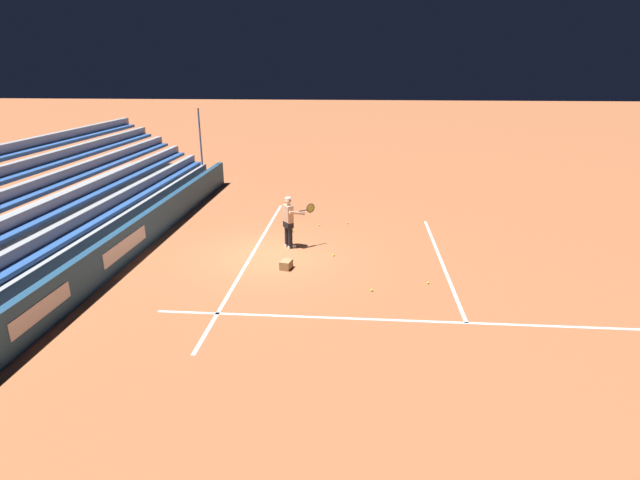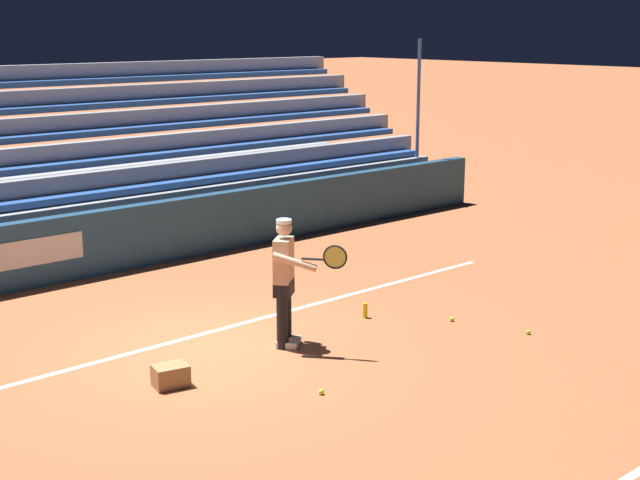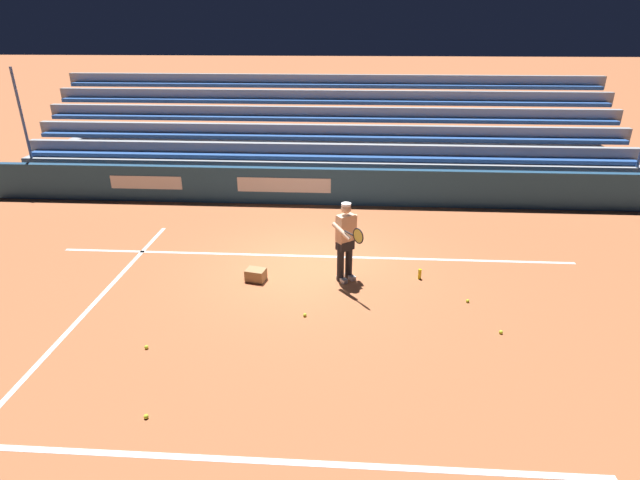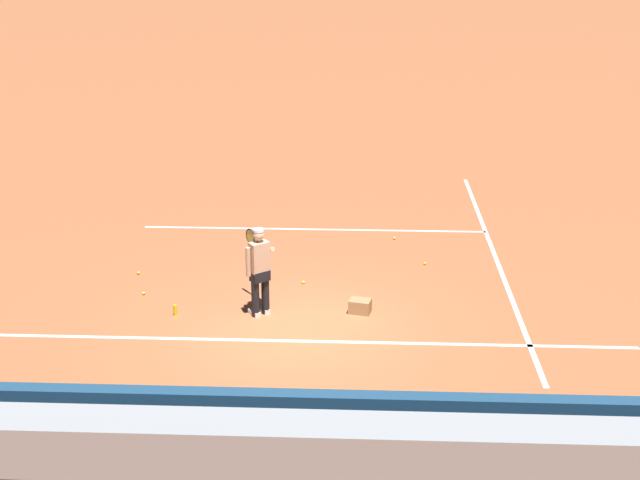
{
  "view_description": "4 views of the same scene",
  "coord_description": "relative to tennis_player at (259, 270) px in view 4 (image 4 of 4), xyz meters",
  "views": [
    {
      "loc": [
        14.83,
        2.88,
        5.71
      ],
      "look_at": [
        0.81,
        1.76,
        0.83
      ],
      "focal_mm": 28.0,
      "sensor_mm": 36.0,
      "label": 1
    },
    {
      "loc": [
        6.28,
        9.28,
        4.13
      ],
      "look_at": [
        -1.13,
        0.88,
        1.43
      ],
      "focal_mm": 50.0,
      "sensor_mm": 36.0,
      "label": 2
    },
    {
      "loc": [
        -0.82,
        10.05,
        5.01
      ],
      "look_at": [
        -0.19,
        -0.04,
        0.62
      ],
      "focal_mm": 28.0,
      "sensor_mm": 36.0,
      "label": 3
    },
    {
      "loc": [
        1.06,
        -14.68,
        7.09
      ],
      "look_at": [
        0.33,
        1.51,
        1.19
      ],
      "focal_mm": 50.0,
      "sensor_mm": 36.0,
      "label": 4
    }
  ],
  "objects": [
    {
      "name": "ball_box_cardboard",
      "position": [
        1.89,
        0.16,
        -0.76
      ],
      "size": [
        0.46,
        0.38,
        0.26
      ],
      "primitive_type": "cube",
      "rotation": [
        0.0,
        0.0,
        -0.22
      ],
      "color": "#A87F51",
      "rests_on": "ground"
    },
    {
      "name": "court_service_line_white",
      "position": [
        0.76,
        4.89,
        -0.89
      ],
      "size": [
        8.22,
        0.1,
        0.01
      ],
      "primitive_type": "cube",
      "color": "white",
      "rests_on": "ground"
    },
    {
      "name": "court_baseline_white",
      "position": [
        0.76,
        -1.11,
        -0.89
      ],
      "size": [
        12.0,
        0.1,
        0.01
      ],
      "primitive_type": "cube",
      "color": "white",
      "rests_on": "ground"
    },
    {
      "name": "ground_plane",
      "position": [
        0.76,
        -0.61,
        -0.89
      ],
      "size": [
        160.0,
        160.0,
        0.0
      ],
      "primitive_type": "plane",
      "color": "#B7663D"
    },
    {
      "name": "water_bottle",
      "position": [
        -1.59,
        -0.14,
        -0.78
      ],
      "size": [
        0.07,
        0.07,
        0.22
      ],
      "primitive_type": "cylinder",
      "color": "yellow",
      "rests_on": "ground"
    },
    {
      "name": "court_sideline_white",
      "position": [
        4.87,
        3.39,
        -0.89
      ],
      "size": [
        0.1,
        12.0,
        0.01
      ],
      "primitive_type": "cube",
      "color": "white",
      "rests_on": "ground"
    },
    {
      "name": "back_wall_sponsor_board",
      "position": [
        0.78,
        -4.85,
        -0.34
      ],
      "size": [
        20.25,
        0.25,
        1.1
      ],
      "color": "navy",
      "rests_on": "ground"
    },
    {
      "name": "tennis_ball_midcourt",
      "position": [
        -2.78,
        1.86,
        -0.86
      ],
      "size": [
        0.07,
        0.07,
        0.07
      ],
      "primitive_type": "sphere",
      "color": "#CCE533",
      "rests_on": "ground"
    },
    {
      "name": "tennis_ball_far_right",
      "position": [
        2.68,
        4.26,
        -0.86
      ],
      "size": [
        0.07,
        0.07,
        0.07
      ],
      "primitive_type": "sphere",
      "color": "#CCE533",
      "rests_on": "ground"
    },
    {
      "name": "tennis_player",
      "position": [
        0.0,
        0.0,
        0.0
      ],
      "size": [
        0.64,
        1.05,
        1.71
      ],
      "color": "black",
      "rests_on": "ground"
    },
    {
      "name": "tennis_ball_toward_net",
      "position": [
        3.29,
        2.69,
        -0.86
      ],
      "size": [
        0.07,
        0.07,
        0.07
      ],
      "primitive_type": "sphere",
      "color": "#CCE533",
      "rests_on": "ground"
    },
    {
      "name": "tennis_ball_near_player",
      "position": [
        -2.42,
        0.8,
        -0.86
      ],
      "size": [
        0.07,
        0.07,
        0.07
      ],
      "primitive_type": "sphere",
      "color": "#CCE533",
      "rests_on": "ground"
    },
    {
      "name": "tennis_ball_stray_back",
      "position": [
        0.72,
        1.52,
        -0.86
      ],
      "size": [
        0.07,
        0.07,
        0.07
      ],
      "primitive_type": "sphere",
      "color": "#CCE533",
      "rests_on": "ground"
    }
  ]
}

